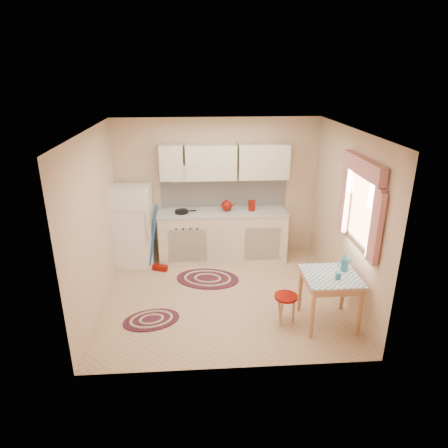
# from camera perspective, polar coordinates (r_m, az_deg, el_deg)

# --- Properties ---
(room_shell) EXTENTS (3.64, 3.60, 2.52)m
(room_shell) POSITION_cam_1_polar(r_m,az_deg,el_deg) (5.81, 1.20, 4.71)
(room_shell) COLOR tan
(room_shell) RESTS_ON ground
(fridge) EXTENTS (0.65, 0.60, 1.40)m
(fridge) POSITION_cam_1_polar(r_m,az_deg,el_deg) (7.12, -12.75, -0.28)
(fridge) COLOR white
(fridge) RESTS_ON ground
(broom) EXTENTS (0.30, 0.21, 1.20)m
(broom) POSITION_cam_1_polar(r_m,az_deg,el_deg) (6.78, -9.38, -2.05)
(broom) COLOR blue
(broom) RESTS_ON ground
(base_cabinets) EXTENTS (2.25, 0.60, 0.88)m
(base_cabinets) POSITION_cam_1_polar(r_m,az_deg,el_deg) (7.19, -0.20, -1.76)
(base_cabinets) COLOR silver
(base_cabinets) RESTS_ON ground
(countertop) EXTENTS (2.27, 0.62, 0.04)m
(countertop) POSITION_cam_1_polar(r_m,az_deg,el_deg) (7.03, -0.21, 1.70)
(countertop) COLOR #B2B0A8
(countertop) RESTS_ON base_cabinets
(frying_pan) EXTENTS (0.26, 0.26, 0.05)m
(frying_pan) POSITION_cam_1_polar(r_m,az_deg,el_deg) (6.96, -6.08, 1.77)
(frying_pan) COLOR black
(frying_pan) RESTS_ON countertop
(red_kettle) EXTENTS (0.24, 0.22, 0.20)m
(red_kettle) POSITION_cam_1_polar(r_m,az_deg,el_deg) (6.99, 0.38, 2.65)
(red_kettle) COLOR #7D0C04
(red_kettle) RESTS_ON countertop
(red_canister) EXTENTS (0.12, 0.12, 0.16)m
(red_canister) POSITION_cam_1_polar(r_m,az_deg,el_deg) (7.04, 3.98, 2.56)
(red_canister) COLOR #7D0C04
(red_canister) RESTS_ON countertop
(table) EXTENTS (0.72, 0.72, 0.72)m
(table) POSITION_cam_1_polar(r_m,az_deg,el_deg) (5.63, 14.72, -10.38)
(table) COLOR tan
(table) RESTS_ON ground
(stool) EXTENTS (0.35, 0.35, 0.42)m
(stool) POSITION_cam_1_polar(r_m,az_deg,el_deg) (5.60, 8.74, -11.90)
(stool) COLOR #7D0C04
(stool) RESTS_ON ground
(coffee_pot) EXTENTS (0.14, 0.13, 0.25)m
(coffee_pot) POSITION_cam_1_polar(r_m,az_deg,el_deg) (5.57, 16.91, -5.28)
(coffee_pot) COLOR teal
(coffee_pot) RESTS_ON table
(mug) EXTENTS (0.10, 0.10, 0.10)m
(mug) POSITION_cam_1_polar(r_m,az_deg,el_deg) (5.37, 15.98, -7.15)
(mug) COLOR teal
(mug) RESTS_ON table
(rug_center) EXTENTS (1.17, 0.90, 0.02)m
(rug_center) POSITION_cam_1_polar(r_m,az_deg,el_deg) (6.68, -2.36, -7.81)
(rug_center) COLOR maroon
(rug_center) RESTS_ON ground
(rug_left) EXTENTS (0.88, 0.69, 0.02)m
(rug_left) POSITION_cam_1_polar(r_m,az_deg,el_deg) (5.77, -10.32, -13.32)
(rug_left) COLOR maroon
(rug_left) RESTS_ON ground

